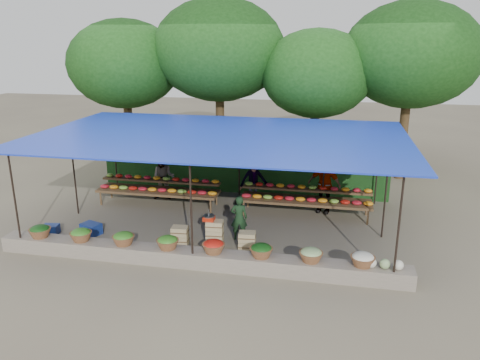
% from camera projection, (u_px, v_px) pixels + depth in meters
% --- Properties ---
extents(ground, '(60.00, 60.00, 0.00)m').
position_uv_depth(ground, '(220.00, 224.00, 14.44)').
color(ground, brown).
rests_on(ground, ground).
extents(stone_curb, '(10.60, 0.55, 0.40)m').
position_uv_depth(stone_curb, '(195.00, 258.00, 11.80)').
color(stone_curb, '#696154').
rests_on(stone_curb, ground).
extents(stall_canopy, '(10.80, 6.60, 2.82)m').
position_uv_depth(stall_canopy, '(220.00, 139.00, 13.71)').
color(stall_canopy, black).
rests_on(stall_canopy, ground).
extents(produce_baskets, '(8.98, 0.58, 0.34)m').
position_uv_depth(produce_baskets, '(190.00, 245.00, 11.71)').
color(produce_baskets, brown).
rests_on(produce_baskets, stone_curb).
extents(netting_backdrop, '(10.60, 0.06, 2.50)m').
position_uv_depth(netting_backdrop, '(240.00, 160.00, 17.02)').
color(netting_backdrop, '#1C4E1B').
rests_on(netting_backdrop, ground).
extents(tree_row, '(16.51, 5.50, 7.12)m').
position_uv_depth(tree_row, '(267.00, 59.00, 18.67)').
color(tree_row, '#372414').
rests_on(tree_row, ground).
extents(fruit_table_left, '(4.21, 0.95, 0.93)m').
position_uv_depth(fruit_table_left, '(159.00, 188.00, 16.00)').
color(fruit_table_left, brown).
rests_on(fruit_table_left, ground).
extents(fruit_table_right, '(4.21, 0.95, 0.93)m').
position_uv_depth(fruit_table_right, '(306.00, 197.00, 15.05)').
color(fruit_table_right, brown).
rests_on(fruit_table_right, ground).
extents(crate_counter, '(2.37, 0.37, 0.77)m').
position_uv_depth(crate_counter, '(214.00, 236.00, 12.82)').
color(crate_counter, tan).
rests_on(crate_counter, ground).
extents(weighing_scale, '(0.32, 0.32, 0.34)m').
position_uv_depth(weighing_scale, '(209.00, 218.00, 12.68)').
color(weighing_scale, red).
rests_on(weighing_scale, crate_counter).
extents(vendor_seated, '(0.51, 0.38, 1.30)m').
position_uv_depth(vendor_seated, '(239.00, 218.00, 13.20)').
color(vendor_seated, '#163119').
rests_on(vendor_seated, ground).
extents(customer_left, '(0.87, 0.72, 1.62)m').
position_uv_depth(customer_left, '(164.00, 177.00, 16.46)').
color(customer_left, slate).
rests_on(customer_left, ground).
extents(customer_mid, '(1.22, 1.07, 1.64)m').
position_uv_depth(customer_mid, '(254.00, 180.00, 16.16)').
color(customer_mid, slate).
rests_on(customer_mid, ground).
extents(customer_right, '(1.18, 0.76, 1.87)m').
position_uv_depth(customer_right, '(324.00, 185.00, 15.21)').
color(customer_right, slate).
rests_on(customer_right, ground).
extents(blue_crate_front, '(0.49, 0.39, 0.27)m').
position_uv_depth(blue_crate_front, '(51.00, 229.00, 13.74)').
color(blue_crate_front, navy).
rests_on(blue_crate_front, ground).
extents(blue_crate_back, '(0.65, 0.56, 0.33)m').
position_uv_depth(blue_crate_back, '(91.00, 229.00, 13.69)').
color(blue_crate_back, navy).
rests_on(blue_crate_back, ground).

